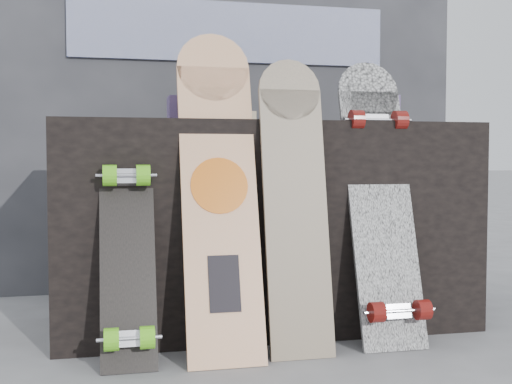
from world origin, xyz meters
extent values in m
plane|color=slate|center=(0.00, 0.00, 0.00)|extent=(60.00, 60.00, 0.00)
cube|color=black|center=(0.00, 0.50, 0.40)|extent=(1.60, 0.60, 0.80)
cube|color=#303135|center=(0.00, 1.35, 1.10)|extent=(2.40, 0.20, 2.20)
cube|color=navy|center=(0.00, 1.24, 1.30)|extent=(1.60, 0.02, 0.30)
cube|color=#4B336A|center=(-0.29, 0.50, 0.85)|extent=(0.18, 0.12, 0.10)
cube|color=#4B336A|center=(0.48, 0.50, 0.86)|extent=(0.14, 0.14, 0.12)
cube|color=#D1B78C|center=(-0.12, 0.68, 0.83)|extent=(0.22, 0.10, 0.06)
cube|color=beige|center=(-0.24, 0.13, 0.49)|extent=(0.26, 0.31, 0.99)
cylinder|color=beige|center=(-0.24, 0.28, 0.98)|extent=(0.26, 0.09, 0.25)
cylinder|color=orange|center=(-0.24, 0.15, 0.57)|extent=(0.19, 0.06, 0.19)
cube|color=black|center=(-0.24, 0.05, 0.26)|extent=(0.10, 0.06, 0.18)
cube|color=beige|center=(0.02, 0.11, 0.45)|extent=(0.22, 0.20, 0.91)
cylinder|color=beige|center=(0.02, 0.20, 0.90)|extent=(0.22, 0.06, 0.22)
cube|color=silver|center=(0.36, 0.17, 0.46)|extent=(0.24, 0.29, 0.92)
cylinder|color=silver|center=(0.36, 0.31, 0.91)|extent=(0.24, 0.08, 0.23)
cube|color=silver|center=(0.36, 0.04, 0.14)|extent=(0.09, 0.04, 0.06)
cylinder|color=maroon|center=(0.27, 0.02, 0.15)|extent=(0.05, 0.07, 0.07)
cylinder|color=maroon|center=(0.44, 0.02, 0.15)|extent=(0.05, 0.07, 0.07)
cube|color=silver|center=(0.36, 0.23, 0.80)|extent=(0.09, 0.04, 0.06)
cylinder|color=maroon|center=(0.27, 0.21, 0.80)|extent=(0.05, 0.07, 0.07)
cylinder|color=maroon|center=(0.44, 0.21, 0.80)|extent=(0.05, 0.07, 0.07)
cube|color=black|center=(-0.55, 0.13, 0.34)|extent=(0.18, 0.26, 0.69)
cylinder|color=black|center=(-0.55, 0.25, 0.68)|extent=(0.18, 0.07, 0.17)
cube|color=silver|center=(-0.55, 0.00, 0.11)|extent=(0.09, 0.05, 0.06)
cylinder|color=#61CD1C|center=(-0.60, -0.02, 0.12)|extent=(0.04, 0.07, 0.07)
cylinder|color=#61CD1C|center=(-0.49, -0.02, 0.12)|extent=(0.05, 0.07, 0.07)
cube|color=silver|center=(-0.55, 0.18, 0.60)|extent=(0.09, 0.05, 0.06)
cylinder|color=#61CD1C|center=(-0.60, 0.16, 0.61)|extent=(0.04, 0.07, 0.07)
cylinder|color=#61CD1C|center=(-0.49, 0.16, 0.61)|extent=(0.05, 0.07, 0.07)
camera|label=1|loc=(-0.59, -1.98, 0.66)|focal=45.00mm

